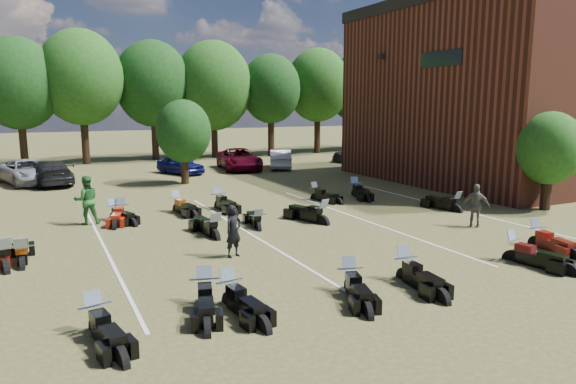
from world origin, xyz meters
TOP-DOWN VIEW (x-y plane):
  - ground at (0.00, 0.00)m, footprint 160.00×160.00m
  - car_2 at (-10.32, 19.58)m, footprint 3.78×5.66m
  - car_3 at (-9.14, 18.60)m, footprint 2.62×5.13m
  - car_4 at (-1.14, 19.89)m, footprint 2.88×4.08m
  - car_5 at (6.18, 19.59)m, footprint 3.07×4.50m
  - car_6 at (3.25, 20.32)m, footprint 3.33×5.79m
  - car_7 at (13.26, 19.67)m, footprint 3.64×5.39m
  - person_black at (-4.51, 0.38)m, footprint 0.69×0.58m
  - person_green at (-8.16, 7.03)m, footprint 0.96×0.75m
  - person_grey at (5.20, -0.03)m, footprint 0.94×1.01m
  - motorcycle_0 at (-8.95, -3.43)m, footprint 1.08×2.29m
  - motorcycle_1 at (-5.95, -3.26)m, footprint 0.93×2.27m
  - motorcycle_2 at (-6.45, -2.89)m, footprint 1.27×2.35m
  - motorcycle_3 at (-2.91, -3.71)m, footprint 1.34×2.29m
  - motorcycle_4 at (-1.13, -3.66)m, footprint 0.99×2.35m
  - motorcycle_5 at (2.93, -3.73)m, footprint 1.13×2.38m
  - motorcycle_6 at (5.01, -2.89)m, footprint 1.12×2.32m
  - motorcycle_7 at (-10.81, 1.89)m, footprint 1.26×2.62m
  - motorcycle_8 at (-10.39, 2.06)m, footprint 0.74×2.28m
  - motorcycle_9 at (-4.36, 2.70)m, footprint 0.94×2.44m
  - motorcycle_10 at (-2.49, 3.22)m, footprint 1.01×2.15m
  - motorcycle_11 at (0.12, 2.96)m, footprint 1.52×2.65m
  - motorcycle_13 at (6.54, 2.38)m, footprint 1.07×2.39m
  - motorcycle_15 at (-6.86, 7.32)m, footprint 1.30×2.33m
  - motorcycle_16 at (-7.13, 7.38)m, footprint 1.34×2.24m
  - motorcycle_17 at (-4.41, 7.87)m, footprint 1.14×2.42m
  - motorcycle_18 at (-2.52, 7.80)m, footprint 0.92×2.44m
  - motorcycle_19 at (2.46, 7.66)m, footprint 1.20×2.27m
  - motorcycle_20 at (4.82, 7.73)m, footprint 1.29×2.50m
  - brick_building at (22.00, 9.00)m, footprint 25.40×15.20m
  - tree_line at (-1.00, 29.00)m, footprint 56.00×6.00m
  - young_tree_near_building at (10.50, 1.00)m, footprint 2.80×2.80m
  - young_tree_midfield at (-2.00, 15.50)m, footprint 3.20×3.20m
  - parking_lines at (-3.00, 3.00)m, footprint 20.10×14.00m

SIDE VIEW (x-z plane):
  - ground at x=0.00m, z-range 0.00..0.00m
  - motorcycle_0 at x=-8.95m, z-range -0.61..0.61m
  - motorcycle_1 at x=-5.95m, z-range -0.62..0.62m
  - motorcycle_2 at x=-6.45m, z-range -0.62..0.62m
  - motorcycle_3 at x=-2.91m, z-range -0.61..0.61m
  - motorcycle_4 at x=-1.13m, z-range -0.64..0.64m
  - motorcycle_5 at x=2.93m, z-range -0.64..0.64m
  - motorcycle_6 at x=5.01m, z-range -0.62..0.62m
  - motorcycle_7 at x=-10.81m, z-range -0.70..0.70m
  - motorcycle_8 at x=-10.39m, z-range -0.63..0.63m
  - motorcycle_9 at x=-4.36m, z-range -0.66..0.66m
  - motorcycle_10 at x=-2.49m, z-range -0.58..0.58m
  - motorcycle_11 at x=0.12m, z-range -0.70..0.70m
  - motorcycle_13 at x=6.54m, z-range -0.64..0.64m
  - motorcycle_15 at x=-6.86m, z-range -0.62..0.62m
  - motorcycle_16 at x=-7.13m, z-range -0.60..0.60m
  - motorcycle_17 at x=-4.41m, z-range -0.65..0.65m
  - motorcycle_18 at x=-2.52m, z-range -0.67..0.67m
  - motorcycle_19 at x=2.46m, z-range -0.60..0.60m
  - motorcycle_20 at x=4.82m, z-range -0.67..0.67m
  - parking_lines at x=-3.00m, z-range 0.00..0.01m
  - car_4 at x=-1.14m, z-range 0.00..1.29m
  - car_5 at x=6.18m, z-range 0.00..1.40m
  - car_3 at x=-9.14m, z-range 0.00..1.42m
  - car_2 at x=-10.32m, z-range 0.00..1.44m
  - car_7 at x=13.26m, z-range 0.00..1.45m
  - car_6 at x=3.25m, z-range 0.00..1.52m
  - person_black at x=-4.51m, z-range 0.00..1.63m
  - person_grey at x=5.20m, z-range 0.00..1.67m
  - person_green at x=-8.16m, z-range 0.00..1.93m
  - young_tree_near_building at x=10.50m, z-range 0.67..4.83m
  - young_tree_midfield at x=-2.00m, z-range 0.74..5.44m
  - brick_building at x=22.00m, z-range 0.01..10.71m
  - tree_line at x=-1.00m, z-range 1.42..11.20m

